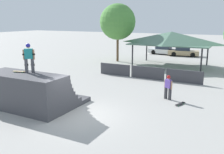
% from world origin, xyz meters
% --- Properties ---
extents(ground_plane, '(160.00, 160.00, 0.00)m').
position_xyz_m(ground_plane, '(0.00, 0.00, 0.00)').
color(ground_plane, '#A3A09B').
extents(quarter_pipe_ramp, '(5.14, 3.98, 2.06)m').
position_xyz_m(quarter_pipe_ramp, '(-3.36, -0.20, 0.90)').
color(quarter_pipe_ramp, '#424247').
rests_on(quarter_pipe_ramp, ground).
extents(skater_on_deck, '(0.69, 0.52, 1.68)m').
position_xyz_m(skater_on_deck, '(-3.25, -0.12, 3.03)').
color(skater_on_deck, '#4C4C51').
rests_on(skater_on_deck, quarter_pipe_ramp).
extents(skateboard_on_deck, '(0.83, 0.42, 0.09)m').
position_xyz_m(skateboard_on_deck, '(-3.84, -0.32, 2.12)').
color(skateboard_on_deck, green).
rests_on(skateboard_on_deck, quarter_pipe_ramp).
extents(bystander_walking, '(0.60, 0.37, 1.59)m').
position_xyz_m(bystander_walking, '(3.49, 4.97, 0.93)').
color(bystander_walking, '#2D2D33').
rests_on(bystander_walking, ground).
extents(skateboard_on_ground, '(0.49, 0.87, 0.09)m').
position_xyz_m(skateboard_on_ground, '(4.46, 4.29, 0.06)').
color(skateboard_on_ground, green).
rests_on(skateboard_on_ground, ground).
extents(barrier_fence, '(9.30, 0.12, 1.05)m').
position_xyz_m(barrier_fence, '(0.35, 9.83, 0.53)').
color(barrier_fence, '#3D3D42').
rests_on(barrier_fence, ground).
extents(pavilion_shelter, '(8.49, 5.34, 3.76)m').
position_xyz_m(pavilion_shelter, '(0.46, 16.99, 3.05)').
color(pavilion_shelter, '#2D2D33').
rests_on(pavilion_shelter, ground).
extents(tree_far_back, '(4.29, 4.29, 6.92)m').
position_xyz_m(tree_far_back, '(-6.08, 16.97, 4.77)').
color(tree_far_back, brown).
rests_on(tree_far_back, ground).
extents(parked_car_white, '(4.59, 2.13, 1.27)m').
position_xyz_m(parked_car_white, '(-2.76, 25.78, 0.60)').
color(parked_car_white, silver).
rests_on(parked_car_white, ground).
extents(parked_car_tan, '(4.39, 2.39, 1.27)m').
position_xyz_m(parked_car_tan, '(0.14, 25.33, 0.60)').
color(parked_car_tan, tan).
rests_on(parked_car_tan, ground).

